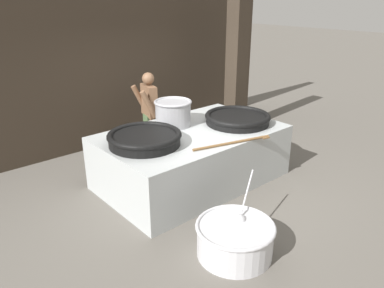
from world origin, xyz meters
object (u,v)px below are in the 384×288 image
cook (149,112)px  prep_bowl_vegetables (235,238)px  giant_wok_far (237,118)px  giant_wok_near (145,138)px  stock_pot (173,112)px

cook → prep_bowl_vegetables: cook is taller
cook → giant_wok_far: bearing=128.5°
giant_wok_near → giant_wok_far: giant_wok_near is taller
giant_wok_near → cook: 1.76m
giant_wok_near → giant_wok_far: size_ratio=0.98×
giant_wok_far → prep_bowl_vegetables: (-1.79, -1.66, -0.77)m
giant_wok_far → cook: 1.81m
giant_wok_near → stock_pot: (0.89, 0.43, 0.12)m
giant_wok_far → stock_pot: stock_pot is taller
prep_bowl_vegetables → giant_wok_far: bearing=42.8°
cook → prep_bowl_vegetables: bearing=86.2°
giant_wok_near → stock_pot: stock_pot is taller
giant_wok_far → cook: bearing=115.0°
giant_wok_near → stock_pot: bearing=25.9°
giant_wok_far → stock_pot: 1.14m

